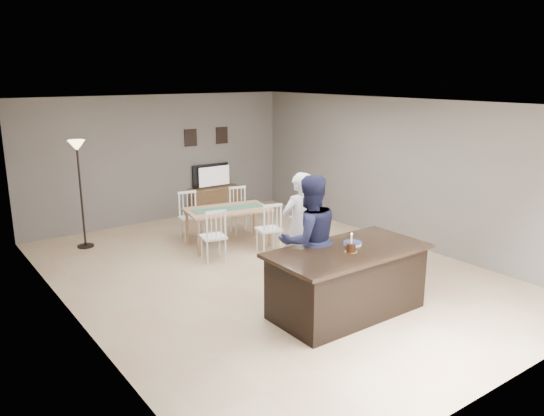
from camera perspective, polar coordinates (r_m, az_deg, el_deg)
floor at (r=8.63m, az=-0.42°, el=-6.98°), size 8.00×8.00×0.00m
room_shell at (r=8.17m, az=-0.44°, el=4.05°), size 8.00×8.00×8.00m
kitchen_island at (r=7.18m, az=8.06°, el=-7.75°), size 2.15×1.10×0.90m
tv_console at (r=12.20m, az=-6.17°, el=0.80°), size 1.20×0.40×0.60m
television at (r=12.14m, az=-6.41°, el=3.45°), size 0.91×0.12×0.53m
tv_screen_glow at (r=12.07m, az=-6.22°, el=3.43°), size 0.78×0.00×0.78m
picture_frames at (r=12.10m, az=-7.05°, el=7.64°), size 1.10×0.02×0.38m
doorway at (r=4.93m, az=-13.34°, el=-8.45°), size 0.00×2.10×2.65m
woman at (r=8.09m, az=2.97°, el=-2.09°), size 0.63×0.43×1.70m
man at (r=7.27m, az=4.01°, el=-3.50°), size 1.02×0.87×1.83m
birthday_cake at (r=6.90m, az=8.51°, el=-4.22°), size 0.16×0.16×0.25m
plate_stack at (r=7.19m, az=8.67°, el=-3.79°), size 0.25×0.25×0.04m
dining_table at (r=9.82m, az=-4.76°, el=-0.75°), size 1.74×1.95×0.92m
floor_lamp at (r=10.11m, az=-20.11°, el=4.37°), size 0.30×0.30×1.98m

